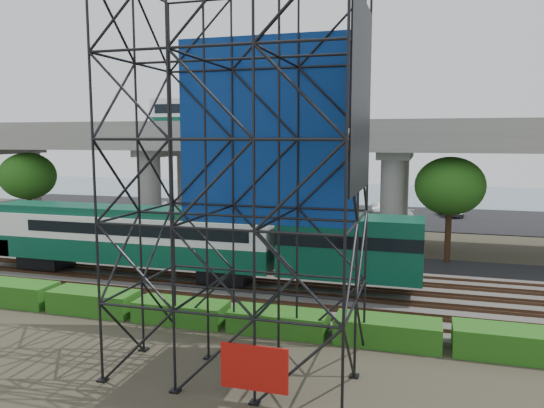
% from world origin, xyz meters
% --- Properties ---
extents(ground, '(140.00, 140.00, 0.00)m').
position_xyz_m(ground, '(0.00, 0.00, 0.00)').
color(ground, '#474233').
rests_on(ground, ground).
extents(ballast_bed, '(90.00, 12.00, 0.20)m').
position_xyz_m(ballast_bed, '(0.00, 2.00, 0.10)').
color(ballast_bed, slate).
rests_on(ballast_bed, ground).
extents(service_road, '(90.00, 5.00, 0.08)m').
position_xyz_m(service_road, '(0.00, 10.50, 0.04)').
color(service_road, black).
rests_on(service_road, ground).
extents(parking_lot, '(90.00, 18.00, 0.08)m').
position_xyz_m(parking_lot, '(0.00, 34.00, 0.04)').
color(parking_lot, black).
rests_on(parking_lot, ground).
extents(harbor_water, '(140.00, 40.00, 0.03)m').
position_xyz_m(harbor_water, '(0.00, 56.00, 0.01)').
color(harbor_water, '#466174').
rests_on(harbor_water, ground).
extents(rail_tracks, '(90.00, 9.52, 0.16)m').
position_xyz_m(rail_tracks, '(0.00, 2.00, 0.28)').
color(rail_tracks, '#472D1E').
rests_on(rail_tracks, ballast_bed).
extents(commuter_train, '(29.30, 3.06, 4.30)m').
position_xyz_m(commuter_train, '(-3.47, 2.00, 2.88)').
color(commuter_train, black).
rests_on(commuter_train, rail_tracks).
extents(overpass, '(80.00, 12.00, 12.40)m').
position_xyz_m(overpass, '(-0.37, 16.00, 8.21)').
color(overpass, '#9E9B93').
rests_on(overpass, ground).
extents(scaffold_tower, '(9.36, 6.36, 15.00)m').
position_xyz_m(scaffold_tower, '(5.56, -7.98, 7.47)').
color(scaffold_tower, black).
rests_on(scaffold_tower, ground).
extents(hedge_strip, '(34.60, 1.80, 1.20)m').
position_xyz_m(hedge_strip, '(1.01, -4.30, 0.56)').
color(hedge_strip, '#1B5212').
rests_on(hedge_strip, ground).
extents(trees, '(40.94, 16.94, 7.69)m').
position_xyz_m(trees, '(-4.67, 16.17, 5.57)').
color(trees, '#382314').
rests_on(trees, ground).
extents(suv, '(5.06, 2.35, 1.40)m').
position_xyz_m(suv, '(-11.23, 11.00, 0.78)').
color(suv, black).
rests_on(suv, service_road).
extents(parked_cars, '(37.52, 9.47, 1.29)m').
position_xyz_m(parked_cars, '(0.38, 33.91, 0.68)').
color(parked_cars, silver).
rests_on(parked_cars, parking_lot).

